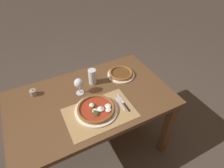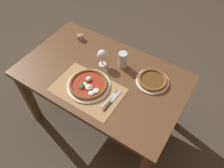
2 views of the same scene
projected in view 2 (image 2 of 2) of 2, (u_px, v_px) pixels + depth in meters
The scene contains 10 objects.
ground_plane at pixel (104, 119), 2.36m from camera, with size 24.00×24.00×0.00m, color #473D33.
dining_table at pixel (102, 82), 1.86m from camera, with size 1.37×0.84×0.74m.
paper_placemat at pixel (88, 90), 1.68m from camera, with size 0.53×0.35×0.00m, color #A88451.
pizza_near at pixel (89, 85), 1.68m from camera, with size 0.34×0.34×0.05m.
pizza_far at pixel (152, 80), 1.72m from camera, with size 0.26×0.26×0.04m.
wine_glass at pixel (102, 55), 1.77m from camera, with size 0.08×0.08×0.16m.
pint_glass at pixel (123, 60), 1.79m from camera, with size 0.07×0.07×0.15m.
fork at pixel (110, 98), 1.62m from camera, with size 0.03×0.20×0.00m.
knife at pixel (112, 101), 1.61m from camera, with size 0.02×0.22×0.01m.
votive_candle at pixel (80, 37), 2.04m from camera, with size 0.06×0.06×0.07m.
Camera 2 is at (0.71, -0.94, 2.08)m, focal length 35.00 mm.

